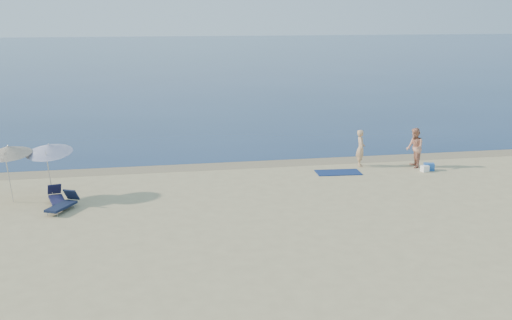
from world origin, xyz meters
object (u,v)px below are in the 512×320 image
Objects in this scene: blue_cooler at (429,167)px; umbrella_near at (49,149)px; person_left at (361,148)px; person_right at (415,148)px.

umbrella_near is at bearing -157.93° from blue_cooler.
person_right is at bearing -94.61° from person_left.
person_left is 0.94× the size of person_right.
umbrella_near is at bearing -75.09° from person_right.
person_right reaches higher than blue_cooler.
umbrella_near is (-16.16, -1.30, 1.78)m from blue_cooler.
person_left is 13.71m from umbrella_near.
person_left is 2.45m from person_right.
umbrella_near reaches higher than blue_cooler.
umbrella_near is at bearing 112.68° from person_left.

